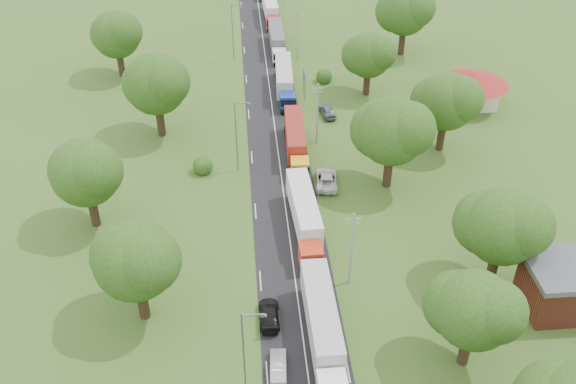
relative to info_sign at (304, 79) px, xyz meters
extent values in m
plane|color=#38571D|center=(-5.20, -35.00, -3.00)|extent=(260.00, 260.00, 0.00)
cube|color=black|center=(-5.20, -15.00, -3.00)|extent=(8.00, 200.00, 0.04)
cylinder|color=slate|center=(0.00, -1.20, -1.00)|extent=(0.12, 0.12, 4.00)
cylinder|color=slate|center=(0.00, 1.20, -1.00)|extent=(0.12, 0.12, 4.00)
cube|color=navy|center=(0.00, 0.00, 0.60)|extent=(0.06, 3.00, 1.00)
cube|color=silver|center=(0.00, 0.00, 0.60)|extent=(0.07, 3.10, 0.06)
cylinder|color=gray|center=(0.30, -42.00, 1.50)|extent=(0.24, 0.24, 9.00)
cube|color=gray|center=(0.30, -42.00, 5.30)|extent=(1.60, 0.10, 0.10)
cube|color=gray|center=(0.30, -42.00, 4.80)|extent=(1.20, 0.10, 0.10)
cylinder|color=gray|center=(0.30, -14.00, 1.50)|extent=(0.24, 0.24, 9.00)
cube|color=gray|center=(0.30, -14.00, 5.30)|extent=(1.60, 0.10, 0.10)
cube|color=gray|center=(0.30, -14.00, 4.80)|extent=(1.20, 0.10, 0.10)
cylinder|color=gray|center=(0.30, 14.00, 1.50)|extent=(0.24, 0.24, 9.00)
cube|color=gray|center=(0.30, 14.00, 5.30)|extent=(1.60, 0.10, 0.10)
cube|color=gray|center=(0.30, 14.00, 4.80)|extent=(1.20, 0.10, 0.10)
cylinder|color=slate|center=(-10.70, -55.00, 2.00)|extent=(0.16, 0.16, 10.00)
cube|color=slate|center=(-9.80, -55.00, 6.70)|extent=(1.80, 0.10, 0.10)
cube|color=slate|center=(-9.00, -55.00, 6.55)|extent=(0.50, 0.22, 0.15)
cylinder|color=slate|center=(-10.70, -20.00, 2.00)|extent=(0.16, 0.16, 10.00)
cube|color=slate|center=(-9.80, -20.00, 6.70)|extent=(1.80, 0.10, 0.10)
cube|color=slate|center=(-9.00, -20.00, 6.55)|extent=(0.50, 0.22, 0.15)
cylinder|color=slate|center=(-10.70, 15.00, 2.00)|extent=(0.16, 0.16, 10.00)
cube|color=slate|center=(-9.80, 15.00, 6.70)|extent=(1.80, 0.10, 0.10)
cube|color=slate|center=(-9.00, 15.00, 6.55)|extent=(0.50, 0.22, 0.15)
cylinder|color=#382616|center=(8.80, -53.00, -1.08)|extent=(1.04, 1.04, 3.85)
sphere|color=#1D3F11|center=(8.80, -53.00, 3.60)|extent=(7.00, 7.00, 7.00)
sphere|color=#1D3F11|center=(10.05, -54.00, 4.35)|extent=(5.50, 5.50, 5.50)
sphere|color=#1D3F11|center=(7.80, -51.75, 3.10)|extent=(6.00, 6.00, 6.00)
cylinder|color=#382616|center=(14.80, -43.00, -0.90)|extent=(1.08, 1.08, 4.20)
sphere|color=#1D3F11|center=(14.80, -43.00, 4.22)|extent=(7.70, 7.70, 7.70)
sphere|color=#1D3F11|center=(16.18, -44.10, 5.05)|extent=(6.05, 6.05, 6.05)
sphere|color=#1D3F11|center=(13.70, -41.63, 3.67)|extent=(6.60, 6.60, 6.60)
cylinder|color=#382616|center=(7.80, -25.00, -0.73)|extent=(1.12, 1.12, 4.55)
sphere|color=#1D3F11|center=(7.80, -25.00, 4.85)|extent=(8.40, 8.40, 8.40)
sphere|color=#1D3F11|center=(9.30, -26.20, 5.75)|extent=(6.60, 6.60, 6.60)
sphere|color=#1D3F11|center=(6.60, -23.50, 4.25)|extent=(7.20, 7.20, 7.20)
cylinder|color=#382616|center=(16.80, -17.00, -0.90)|extent=(1.08, 1.08, 4.20)
sphere|color=#1D3F11|center=(16.80, -17.00, 4.22)|extent=(7.70, 7.70, 7.70)
sphere|color=#1D3F11|center=(18.18, -18.10, 5.05)|extent=(6.05, 6.05, 6.05)
sphere|color=#1D3F11|center=(15.70, -15.63, 3.67)|extent=(6.60, 6.60, 6.60)
cylinder|color=#382616|center=(9.80, 0.00, -1.08)|extent=(1.04, 1.04, 3.85)
sphere|color=#1D3F11|center=(9.80, 0.00, 3.60)|extent=(7.00, 7.00, 7.00)
sphere|color=#1D3F11|center=(11.05, -1.00, 4.35)|extent=(5.50, 5.50, 5.50)
sphere|color=#1D3F11|center=(8.80, 1.25, 3.10)|extent=(6.00, 6.00, 6.00)
cylinder|color=#382616|center=(18.80, 15.00, -0.73)|extent=(1.12, 1.12, 4.55)
sphere|color=#1D3F11|center=(18.80, 15.00, 4.85)|extent=(8.40, 8.40, 8.40)
sphere|color=#1D3F11|center=(20.30, 13.80, 5.75)|extent=(6.60, 6.60, 6.60)
sphere|color=#1D3F11|center=(17.60, 16.50, 4.25)|extent=(7.20, 7.20, 7.20)
cylinder|color=#382616|center=(-20.20, -45.00, -0.90)|extent=(1.08, 1.08, 4.20)
sphere|color=#1D3F11|center=(-20.20, -45.00, 4.22)|extent=(7.70, 7.70, 7.70)
sphere|color=#1D3F11|center=(-18.82, -46.10, 5.05)|extent=(6.05, 6.05, 6.05)
sphere|color=#1D3F11|center=(-21.30, -43.63, 3.67)|extent=(6.60, 6.60, 6.60)
cylinder|color=#382616|center=(-27.20, -30.00, -0.90)|extent=(1.08, 1.08, 4.20)
sphere|color=#1D3F11|center=(-27.20, -30.00, 4.22)|extent=(7.70, 7.70, 7.70)
sphere|color=#1D3F11|center=(-25.82, -31.10, 5.05)|extent=(6.05, 6.05, 6.05)
sphere|color=#1D3F11|center=(-28.30, -28.63, 3.67)|extent=(6.60, 6.60, 6.60)
cylinder|color=#382616|center=(-21.20, -10.00, -0.73)|extent=(1.12, 1.12, 4.55)
sphere|color=#1D3F11|center=(-21.20, -10.00, 4.85)|extent=(8.40, 8.40, 8.40)
sphere|color=#1D3F11|center=(-19.70, -11.20, 5.75)|extent=(6.60, 6.60, 6.60)
sphere|color=#1D3F11|center=(-22.40, -8.50, 4.25)|extent=(7.20, 7.20, 7.20)
cylinder|color=#382616|center=(-29.20, 10.00, -0.90)|extent=(1.08, 1.08, 4.20)
sphere|color=#1D3F11|center=(-29.20, 10.00, 4.22)|extent=(7.70, 7.70, 7.70)
sphere|color=#1D3F11|center=(-27.82, 8.90, 5.05)|extent=(6.05, 6.05, 6.05)
sphere|color=#1D3F11|center=(-30.30, 11.37, 3.67)|extent=(6.60, 6.60, 6.60)
cube|color=maroon|center=(20.80, -47.00, -0.70)|extent=(8.00, 6.00, 4.60)
cube|color=#47494F|center=(20.80, -47.00, 1.90)|extent=(8.60, 6.60, 0.60)
cube|color=beige|center=(24.80, -5.00, -1.00)|extent=(7.00, 5.00, 4.00)
cone|color=maroon|center=(24.80, -5.00, 1.90)|extent=(10.08, 10.08, 1.80)
cube|color=slate|center=(-3.51, -49.06, -2.23)|extent=(2.48, 11.85, 0.31)
cube|color=#B0AFB4|center=(-3.51, -48.75, -0.38)|extent=(2.69, 12.16, 3.09)
cylinder|color=black|center=(-3.51, -45.46, -2.49)|extent=(2.42, 1.03, 1.03)
cylinder|color=black|center=(-3.51, -43.91, -2.49)|extent=(2.42, 1.03, 1.03)
cube|color=red|center=(-3.40, -39.41, -1.46)|extent=(2.51, 2.51, 2.49)
cube|color=black|center=(-3.40, -40.62, -1.11)|extent=(2.29, 0.14, 1.10)
cube|color=slate|center=(-3.40, -40.56, -2.45)|extent=(2.20, 0.36, 0.35)
cube|color=slate|center=(-3.40, -32.42, -2.25)|extent=(2.87, 11.58, 0.30)
cube|color=silver|center=(-3.40, -32.12, -0.46)|extent=(3.09, 11.88, 2.99)
cylinder|color=black|center=(-3.40, -40.31, -2.50)|extent=(2.34, 1.00, 1.00)
cylinder|color=black|center=(-3.40, -38.51, -2.50)|extent=(2.34, 1.00, 1.00)
cylinder|color=black|center=(-3.40, -28.93, -2.50)|extent=(2.34, 1.00, 1.00)
cylinder|color=black|center=(-3.40, -27.44, -2.50)|extent=(2.34, 1.00, 1.00)
cube|color=gold|center=(-2.87, -22.36, -1.53)|extent=(2.36, 2.36, 2.37)
cube|color=black|center=(-2.87, -23.51, -1.20)|extent=(2.18, 0.11, 1.04)
cube|color=slate|center=(-2.87, -23.45, -2.48)|extent=(2.09, 0.33, 0.33)
cube|color=slate|center=(-2.87, -15.73, -2.29)|extent=(2.61, 10.97, 0.28)
cube|color=maroon|center=(-2.87, -15.45, -0.59)|extent=(2.81, 11.27, 2.84)
cylinder|color=black|center=(-2.87, -23.22, -2.53)|extent=(2.23, 0.95, 0.95)
cylinder|color=black|center=(-2.87, -21.51, -2.53)|extent=(2.23, 0.95, 0.95)
cylinder|color=black|center=(-2.87, -12.41, -2.53)|extent=(2.23, 0.95, 0.95)
cylinder|color=black|center=(-2.87, -10.99, -2.53)|extent=(2.23, 0.95, 0.95)
cube|color=navy|center=(-2.93, -4.46, -1.47)|extent=(2.47, 2.47, 2.46)
cube|color=black|center=(-2.93, -5.66, -1.13)|extent=(2.27, 0.13, 1.08)
cube|color=slate|center=(-2.93, -5.60, -2.46)|extent=(2.18, 0.35, 0.34)
cube|color=slate|center=(-2.93, 2.44, -2.26)|extent=(2.79, 11.43, 0.30)
cube|color=#ADADB2|center=(-2.93, 2.73, -0.49)|extent=(3.00, 11.73, 2.96)
cylinder|color=black|center=(-2.93, -5.35, -2.51)|extent=(2.32, 0.99, 0.99)
cylinder|color=black|center=(-2.93, -3.58, -2.51)|extent=(2.32, 0.99, 0.99)
cylinder|color=black|center=(-2.93, 5.88, -2.51)|extent=(2.32, 0.99, 0.99)
cylinder|color=black|center=(-2.93, 7.36, -2.51)|extent=(2.32, 0.99, 0.99)
cube|color=white|center=(-2.96, 12.43, -1.55)|extent=(2.26, 2.26, 2.34)
cube|color=black|center=(-2.96, 11.30, -1.22)|extent=(2.16, 0.03, 1.03)
cube|color=slate|center=(-2.96, 11.35, -2.49)|extent=(2.06, 0.26, 0.33)
cube|color=slate|center=(-2.96, 18.99, -2.30)|extent=(2.19, 10.79, 0.28)
cube|color=#505157|center=(-2.96, 19.28, -0.61)|extent=(2.38, 11.07, 2.81)
cylinder|color=black|center=(-2.96, 11.59, -2.53)|extent=(2.20, 0.94, 0.94)
cylinder|color=black|center=(-2.96, 13.27, -2.53)|extent=(2.20, 0.94, 0.94)
cylinder|color=black|center=(-2.96, 22.28, -2.53)|extent=(2.20, 0.94, 0.94)
cylinder|color=black|center=(-2.96, 23.68, -2.53)|extent=(2.20, 0.94, 0.94)
cube|color=#B31B24|center=(-3.16, 28.01, -1.53)|extent=(2.34, 2.34, 2.37)
cube|color=black|center=(-3.16, 26.86, -1.20)|extent=(2.18, 0.08, 1.04)
cube|color=slate|center=(-3.16, 26.91, -2.48)|extent=(2.10, 0.31, 0.33)
cube|color=slate|center=(-3.16, 34.66, -2.29)|extent=(2.50, 10.98, 0.28)
cube|color=silver|center=(-3.16, 34.94, -0.58)|extent=(2.69, 11.27, 2.85)
cylinder|color=black|center=(-3.16, 27.15, -2.53)|extent=(2.23, 0.95, 0.95)
cylinder|color=black|center=(-3.16, 28.86, -2.53)|extent=(2.23, 0.95, 0.95)
cylinder|color=black|center=(-3.16, 37.98, -2.53)|extent=(2.23, 0.95, 0.95)
cylinder|color=black|center=(-3.16, 39.40, -2.53)|extent=(2.23, 0.95, 0.95)
cube|color=slate|center=(-3.59, 44.08, -2.48)|extent=(2.09, 0.37, 0.33)
cylinder|color=black|center=(-3.59, 44.31, -2.53)|extent=(2.23, 0.95, 0.95)
imported|color=#A7ABB0|center=(-7.78, -52.66, -2.34)|extent=(1.65, 4.12, 1.33)
imported|color=black|center=(-8.20, -46.45, -2.31)|extent=(2.02, 4.79, 1.38)
imported|color=silver|center=(0.30, -24.13, -2.20)|extent=(3.23, 5.98, 1.59)
imported|color=#56595D|center=(2.80, -6.35, -2.23)|extent=(2.45, 4.75, 1.55)
camera|label=1|loc=(-10.01, -89.72, 42.97)|focal=40.00mm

